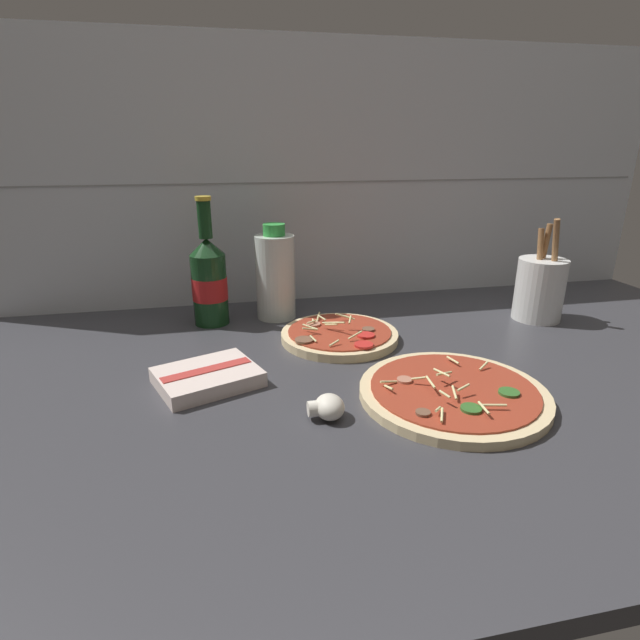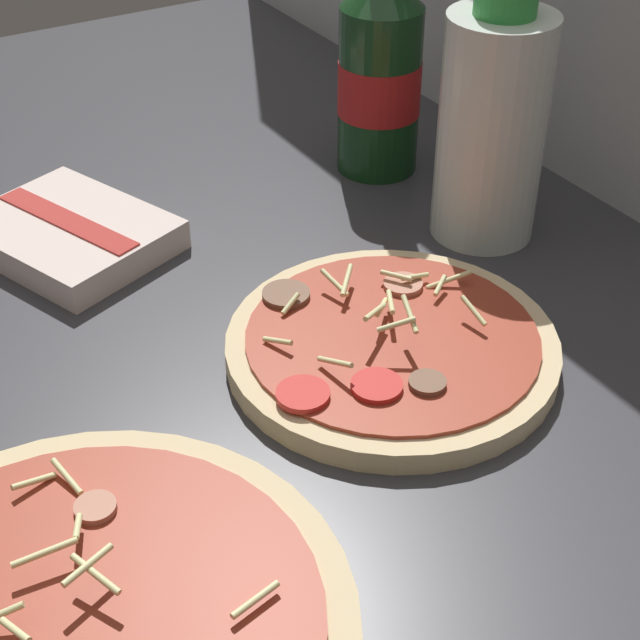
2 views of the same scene
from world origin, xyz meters
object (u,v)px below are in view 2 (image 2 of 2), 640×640
object	(u,v)px
pizza_near	(76,634)
dish_towel	(69,234)
pizza_far	(391,346)
beer_bottle	(380,68)
oil_bottle	(492,125)

from	to	relation	value
pizza_near	dish_towel	world-z (taller)	pizza_near
pizza_near	pizza_far	xyz separation A→B (cm)	(-10.93, 26.10, 0.11)
beer_bottle	dish_towel	distance (cm)	29.80
oil_bottle	dish_towel	size ratio (longest dim) A/B	1.11
oil_bottle	beer_bottle	bearing A→B (deg)	-175.60
pizza_near	oil_bottle	size ratio (longest dim) A/B	1.38
pizza_far	oil_bottle	world-z (taller)	oil_bottle
beer_bottle	oil_bottle	distance (cm)	13.84
pizza_near	dish_towel	distance (cm)	37.88
pizza_near	pizza_far	size ratio (longest dim) A/B	1.24
pizza_far	beer_bottle	xyz separation A→B (cm)	(-23.97, 14.82, 8.44)
pizza_far	beer_bottle	bearing A→B (deg)	148.27
pizza_near	oil_bottle	xyz separation A→B (cm)	(-21.11, 41.99, 8.47)
pizza_near	dish_towel	size ratio (longest dim) A/B	1.53
dish_towel	beer_bottle	bearing A→B (deg)	88.15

